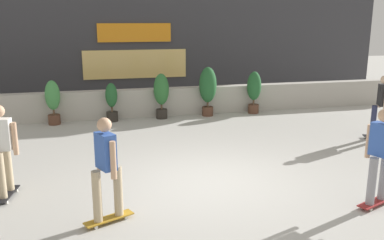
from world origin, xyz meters
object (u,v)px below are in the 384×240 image
potted_plant_1 (112,101)px  potted_plant_3 (208,87)px  potted_plant_4 (254,89)px  skater_far_right (2,147)px  skater_far_left (106,166)px  skater_foreground (382,104)px  potted_plant_0 (53,100)px  skater_by_wall_left (381,153)px  potted_plant_2 (161,93)px

potted_plant_1 → potted_plant_3: size_ratio=0.75×
potted_plant_1 → potted_plant_4: bearing=-0.0°
potted_plant_3 → skater_far_right: skater_far_right is taller
skater_far_left → skater_foreground: (7.26, 3.07, 0.00)m
potted_plant_0 → potted_plant_3: potted_plant_3 is taller
skater_far_right → skater_by_wall_left: same height
skater_foreground → potted_plant_4: bearing=119.5°
skater_far_right → skater_foreground: 9.14m
potted_plant_2 → skater_by_wall_left: size_ratio=0.85×
potted_plant_1 → skater_by_wall_left: bearing=-61.0°
potted_plant_3 → skater_foreground: skater_foreground is taller
potted_plant_0 → potted_plant_2: 3.30m
potted_plant_0 → potted_plant_2: potted_plant_2 is taller
skater_far_right → skater_by_wall_left: bearing=-16.8°
potted_plant_3 → skater_far_right: 7.53m
skater_by_wall_left → skater_foreground: same height
potted_plant_3 → skater_far_left: skater_far_left is taller
potted_plant_1 → skater_far_right: skater_far_right is taller
skater_far_left → skater_far_right: bearing=141.1°
potted_plant_2 → potted_plant_3: potted_plant_3 is taller
potted_plant_3 → skater_far_right: (-5.28, -5.38, -0.00)m
potted_plant_4 → skater_foreground: bearing=-60.5°
potted_plant_2 → skater_far_left: (-2.02, -6.76, 0.11)m
skater_far_left → potted_plant_2: bearing=73.3°
potted_plant_0 → skater_foreground: size_ratio=0.79×
potted_plant_2 → potted_plant_3: size_ratio=0.90×
potted_plant_2 → skater_far_left: skater_far_left is taller
potted_plant_1 → potted_plant_3: potted_plant_3 is taller
potted_plant_0 → potted_plant_3: 4.83m
potted_plant_0 → skater_foreground: bearing=-23.4°
potted_plant_0 → potted_plant_4: bearing=-0.0°
skater_foreground → potted_plant_0: bearing=156.6°
potted_plant_2 → skater_far_left: size_ratio=0.85×
potted_plant_1 → skater_foreground: (6.80, -3.70, 0.30)m
potted_plant_1 → potted_plant_3: (3.10, -0.00, 0.31)m
skater_foreground → skater_far_left: bearing=-157.1°
potted_plant_1 → potted_plant_4: potted_plant_4 is taller
skater_far_right → skater_foreground: (8.98, 1.68, 0.00)m
skater_far_right → potted_plant_4: bearing=38.0°
potted_plant_2 → skater_by_wall_left: skater_by_wall_left is taller
potted_plant_0 → potted_plant_3: bearing=-0.0°
potted_plant_0 → potted_plant_4: size_ratio=0.95×
skater_foreground → skater_by_wall_left: bearing=-128.1°
skater_far_left → skater_foreground: same height
potted_plant_4 → skater_foreground: size_ratio=0.83×
potted_plant_2 → potted_plant_3: 1.53m
skater_by_wall_left → skater_far_right: bearing=163.2°
potted_plant_0 → potted_plant_1: bearing=0.0°
skater_far_right → potted_plant_3: bearing=45.5°
potted_plant_3 → skater_foreground: 5.23m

